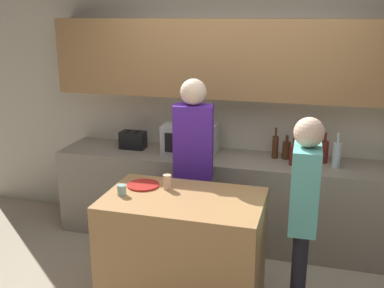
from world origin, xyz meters
The scene contains 17 objects.
back_wall centered at (0.00, 1.66, 1.54)m, with size 6.40×0.40×2.70m.
back_counter centered at (0.00, 1.39, 0.44)m, with size 3.60×0.62×0.88m.
kitchen_island centered at (-0.19, 0.25, 0.45)m, with size 1.21×0.75×0.91m.
microwave centered at (-0.46, 1.43, 1.03)m, with size 0.52×0.39×0.30m.
toaster centered at (-1.09, 1.43, 0.97)m, with size 0.26×0.16×0.18m.
bottle_0 centered at (0.38, 1.49, 1.00)m, with size 0.06×0.06×0.31m.
bottle_1 centered at (0.49, 1.50, 0.97)m, with size 0.08×0.08×0.24m.
bottle_2 centered at (0.56, 1.32, 0.98)m, with size 0.07×0.07×0.26m.
bottle_3 centered at (0.68, 1.44, 0.97)m, with size 0.08×0.08×0.24m.
bottle_4 centered at (0.75, 1.50, 0.97)m, with size 0.09×0.09×0.23m.
bottle_5 centered at (0.84, 1.47, 0.99)m, with size 0.07×0.07×0.30m.
bottle_6 centered at (0.95, 1.35, 1.01)m, with size 0.08×0.08×0.33m.
plate_on_island centered at (-0.56, 0.38, 0.92)m, with size 0.26×0.26×0.01m.
cup_0 centered at (-0.65, 0.16, 0.95)m, with size 0.07×0.07×0.08m.
cup_1 centered at (-0.36, 0.38, 0.97)m, with size 0.07×0.07×0.12m.
person_left centered at (-0.28, 0.88, 1.03)m, with size 0.36×0.24×1.72m.
person_center centered at (0.70, 0.26, 0.93)m, with size 0.21×0.34×1.58m.
Camera 1 is at (0.72, -2.77, 2.24)m, focal length 42.00 mm.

